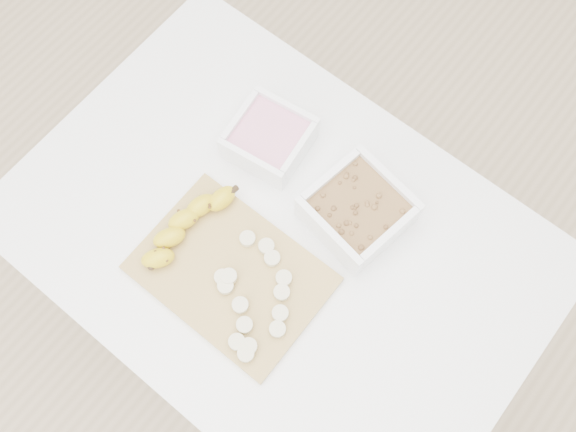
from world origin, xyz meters
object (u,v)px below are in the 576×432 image
Objects in this scene: bowl_granola at (358,210)px; table at (279,253)px; cutting_board at (231,273)px; banana at (186,227)px; bowl_yogurt at (269,138)px.

table is at bearing -125.23° from bowl_granola.
bowl_granola reaches higher than table.
table is 0.15m from cutting_board.
bowl_granola reaches higher than cutting_board.
table is 2.97× the size of cutting_board.
bowl_granola reaches higher than banana.
bowl_granola is 0.91× the size of banana.
bowl_yogurt is at bearing 114.26° from cutting_board.
bowl_yogurt is 0.24m from banana.
bowl_yogurt is 0.27m from cutting_board.
bowl_granola reaches higher than bowl_yogurt.
bowl_yogurt reaches higher than table.
banana reaches higher than table.
bowl_yogurt is at bearing 133.86° from table.
banana is (-0.00, -0.24, -0.00)m from bowl_yogurt.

